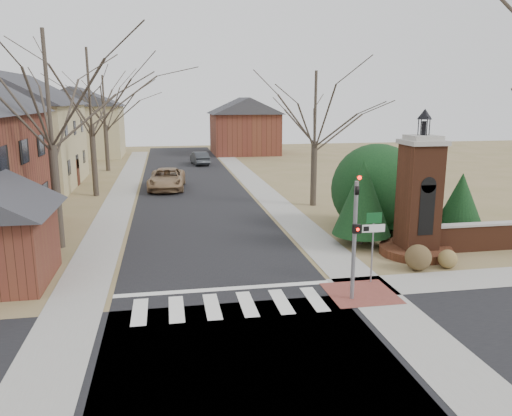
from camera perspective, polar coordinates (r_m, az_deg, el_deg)
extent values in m
plane|color=olive|center=(16.61, -2.65, -12.16)|extent=(120.00, 120.00, 0.00)
cube|color=black|center=(37.66, -7.16, 1.79)|extent=(8.00, 70.00, 0.01)
cube|color=black|center=(13.96, -0.91, -17.20)|extent=(120.00, 8.00, 0.01)
cube|color=silver|center=(17.33, -3.01, -11.04)|extent=(8.00, 2.20, 0.02)
cube|color=silver|center=(18.70, -3.61, -9.23)|extent=(8.00, 0.35, 0.02)
cube|color=gray|center=(38.29, 0.63, 2.06)|extent=(2.00, 60.00, 0.02)
cube|color=gray|center=(37.75, -15.07, 1.48)|extent=(2.00, 60.00, 0.02)
cube|color=brown|center=(18.67, 11.89, -9.52)|extent=(2.40, 2.40, 0.02)
cylinder|color=slate|center=(17.46, 11.16, -3.79)|extent=(0.14, 0.14, 4.20)
imported|color=black|center=(17.03, 11.43, 2.53)|extent=(0.15, 0.18, 0.90)
sphere|color=#FF0C05|center=(16.78, 11.75, 3.41)|extent=(0.14, 0.14, 0.14)
cube|color=black|center=(17.17, 11.45, -2.35)|extent=(0.28, 0.16, 0.30)
sphere|color=#FF0C05|center=(17.09, 11.56, -2.42)|extent=(0.11, 0.11, 0.11)
cylinder|color=slate|center=(19.41, 13.15, -4.69)|extent=(0.06, 0.06, 2.60)
cube|color=silver|center=(19.16, 13.30, -2.28)|extent=(0.90, 0.03, 0.30)
cube|color=black|center=(19.03, 12.49, -2.34)|extent=(0.22, 0.02, 0.18)
cube|color=#104A1F|center=(19.07, 13.36, -1.12)|extent=(0.60, 0.03, 0.40)
cylinder|color=#552A19|center=(23.76, 17.72, -4.62)|extent=(3.20, 3.20, 0.36)
cube|color=#552A19|center=(23.21, 18.10, 0.87)|extent=(1.50, 1.50, 5.00)
cube|color=black|center=(22.65, 18.90, -0.24)|extent=(0.70, 0.10, 2.20)
cube|color=gray|center=(22.86, 18.53, 7.14)|extent=(1.70, 1.70, 0.20)
cube|color=gray|center=(22.84, 18.56, 7.64)|extent=(1.30, 1.30, 0.20)
cylinder|color=black|center=(22.82, 18.63, 8.64)|extent=(0.20, 0.20, 0.60)
cone|color=black|center=(22.79, 18.74, 10.14)|extent=(0.64, 0.64, 0.45)
cube|color=#552A19|center=(26.04, 26.58, -2.93)|extent=(7.50, 0.40, 1.20)
cube|color=gray|center=(25.89, 26.72, -1.54)|extent=(7.50, 0.50, 0.10)
cube|color=tan|center=(43.69, -25.76, 6.35)|extent=(9.00, 12.00, 6.40)
cube|color=tan|center=(63.89, -19.55, 8.23)|extent=(10.00, 8.00, 6.00)
cube|color=tan|center=(62.70, -22.62, 11.59)|extent=(0.75, 0.75, 3.08)
cube|color=brown|center=(63.91, -1.34, 8.49)|extent=(8.00, 8.00, 5.00)
cube|color=brown|center=(61.86, -3.21, 11.49)|extent=(0.75, 0.75, 2.80)
cylinder|color=#473D33|center=(24.72, 11.88, -3.46)|extent=(0.20, 0.20, 0.50)
cone|color=black|center=(24.25, 12.09, 1.21)|extent=(2.80, 2.80, 3.60)
cylinder|color=#473D33|center=(27.14, 17.40, -2.34)|extent=(0.20, 0.20, 0.50)
cone|color=black|center=(26.66, 17.73, 2.55)|extent=(3.40, 3.40, 4.20)
cylinder|color=#473D33|center=(27.30, 22.09, -2.61)|extent=(0.20, 0.20, 0.50)
cone|color=black|center=(26.94, 22.38, 0.78)|extent=(2.40, 2.40, 2.80)
sphere|color=black|center=(27.19, 13.63, 2.55)|extent=(4.80, 4.80, 4.80)
cylinder|color=#473D33|center=(24.90, -21.81, 1.15)|extent=(0.40, 0.40, 4.83)
cylinder|color=#473D33|center=(37.57, -18.03, 5.13)|extent=(0.40, 0.40, 5.04)
cylinder|color=#473D33|center=(50.50, -16.68, 6.58)|extent=(0.40, 0.40, 4.41)
cylinder|color=#473D33|center=(32.74, 6.61, 3.92)|extent=(0.40, 0.40, 4.20)
imported|color=#957451|center=(39.19, -10.16, 3.28)|extent=(3.07, 5.94, 1.60)
imported|color=#303337|center=(53.48, -6.46, 5.69)|extent=(1.95, 4.32, 1.38)
sphere|color=brown|center=(21.55, 18.05, -5.40)|extent=(1.07, 1.07, 1.07)
sphere|color=olive|center=(22.24, 21.07, -5.46)|extent=(0.78, 0.78, 0.78)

